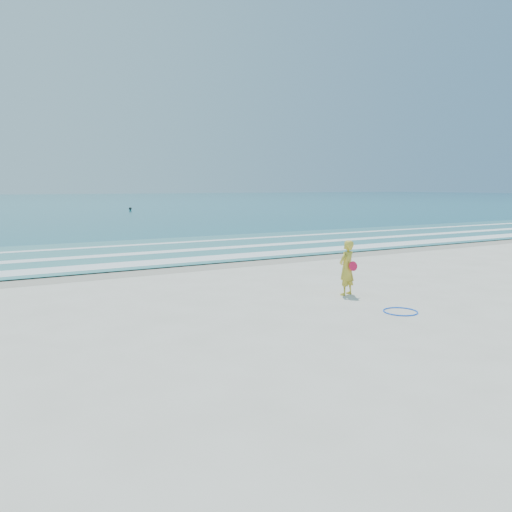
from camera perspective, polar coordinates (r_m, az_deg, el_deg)
ground at (r=11.27m, az=7.72°, el=-7.70°), size 400.00×400.00×0.00m
wet_sand at (r=19.07m, az=-8.74°, el=-1.26°), size 400.00×2.40×0.00m
ocean at (r=113.88m, az=-26.06°, el=5.65°), size 400.00×190.00×0.04m
shallow at (r=23.77m, az=-12.98°, el=0.55°), size 400.00×10.00×0.01m
foam_near at (r=20.27m, az=-10.03°, el=-0.60°), size 400.00×1.40×0.01m
foam_mid at (r=23.01m, az=-12.42°, el=0.35°), size 400.00×0.90×0.01m
foam_far at (r=26.16m, az=-14.52°, el=1.18°), size 400.00×0.60×0.01m
hoop at (r=12.68m, az=16.18°, el=-6.11°), size 1.06×1.06×0.03m
buoy at (r=65.65m, az=-14.17°, el=5.27°), size 0.37×0.37×0.37m
woman at (r=14.16m, az=10.32°, el=-1.33°), size 0.65×0.52×1.54m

